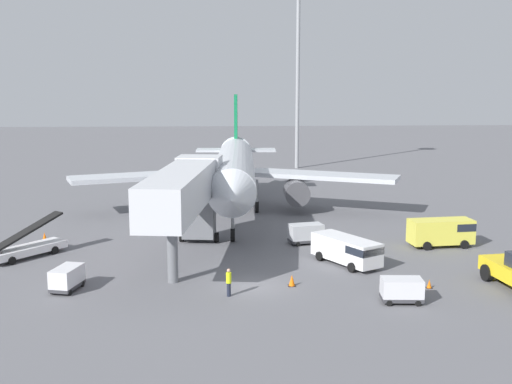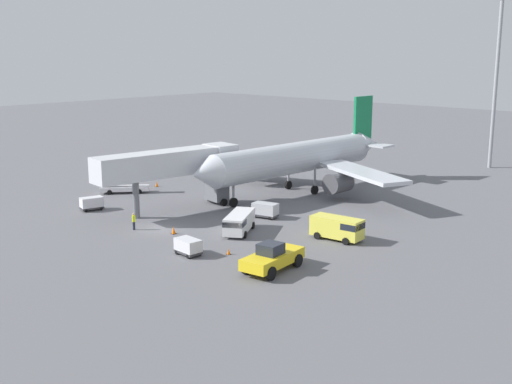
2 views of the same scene
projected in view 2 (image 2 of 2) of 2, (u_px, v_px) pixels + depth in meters
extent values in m
plane|color=slate|center=(158.00, 229.00, 65.44)|extent=(300.00, 300.00, 0.00)
cylinder|color=silver|center=(293.00, 158.00, 80.65)|extent=(4.86, 26.19, 3.85)
cone|color=silver|center=(203.00, 174.00, 70.62)|extent=(3.89, 3.23, 3.78)
cone|color=silver|center=(367.00, 143.00, 91.21)|extent=(3.84, 4.94, 3.66)
cube|color=#147A47|center=(363.00, 119.00, 89.62)|extent=(0.51, 3.78, 6.17)
cube|color=silver|center=(374.00, 145.00, 88.50)|extent=(4.73, 2.92, 0.24)
cube|color=silver|center=(347.00, 142.00, 91.71)|extent=(4.73, 2.92, 0.24)
cube|color=silver|center=(361.00, 172.00, 76.28)|extent=(15.31, 9.63, 0.44)
cube|color=silver|center=(256.00, 155.00, 88.34)|extent=(15.47, 8.65, 0.44)
cylinder|color=#4C4C51|center=(338.00, 183.00, 77.76)|extent=(2.58, 3.29, 2.46)
cylinder|color=#4C4C51|center=(265.00, 169.00, 86.26)|extent=(2.58, 3.29, 2.46)
cylinder|color=gray|center=(233.00, 191.00, 74.20)|extent=(0.28, 0.28, 2.77)
cylinder|color=black|center=(233.00, 202.00, 74.50)|extent=(0.39, 1.11, 1.10)
cylinder|color=gray|center=(315.00, 179.00, 80.74)|extent=(0.28, 0.28, 2.77)
cylinder|color=black|center=(315.00, 190.00, 81.04)|extent=(0.39, 1.11, 1.10)
cylinder|color=gray|center=(288.00, 174.00, 83.81)|extent=(0.28, 0.28, 2.77)
cylinder|color=black|center=(288.00, 185.00, 84.11)|extent=(0.39, 1.11, 1.10)
cube|color=silver|center=(160.00, 164.00, 70.52)|extent=(4.95, 15.44, 2.70)
cube|color=red|center=(152.00, 162.00, 71.66)|extent=(1.70, 12.65, 0.44)
cube|color=silver|center=(220.00, 156.00, 75.61)|extent=(3.79, 3.23, 2.84)
cube|color=#232833|center=(229.00, 153.00, 76.36)|extent=(3.30, 0.67, 0.90)
cube|color=slate|center=(217.00, 184.00, 75.93)|extent=(2.76, 2.12, 3.78)
cylinder|color=black|center=(210.00, 198.00, 77.41)|extent=(0.40, 0.83, 0.80)
cylinder|color=black|center=(224.00, 202.00, 75.26)|extent=(0.40, 0.83, 0.80)
cylinder|color=slate|center=(136.00, 199.00, 69.37)|extent=(0.70, 0.70, 4.18)
cube|color=yellow|center=(273.00, 259.00, 53.07)|extent=(3.18, 6.30, 0.93)
cube|color=#232833|center=(271.00, 249.00, 52.64)|extent=(1.92, 2.00, 0.90)
cylinder|color=black|center=(271.00, 273.00, 50.95)|extent=(0.53, 1.14, 1.10)
cylinder|color=black|center=(247.00, 268.00, 52.28)|extent=(0.53, 1.14, 1.10)
cylinder|color=black|center=(297.00, 260.00, 54.06)|extent=(0.53, 1.14, 1.10)
cylinder|color=black|center=(274.00, 255.00, 55.39)|extent=(0.53, 1.14, 1.10)
cube|color=white|center=(125.00, 188.00, 81.88)|extent=(5.17, 5.77, 0.55)
cube|color=black|center=(124.00, 178.00, 81.58)|extent=(4.60, 5.31, 2.12)
cylinder|color=black|center=(140.00, 189.00, 82.96)|extent=(0.55, 0.60, 0.60)
cylinder|color=black|center=(139.00, 191.00, 81.38)|extent=(0.55, 0.60, 0.60)
cylinder|color=black|center=(111.00, 190.00, 82.49)|extent=(0.55, 0.60, 0.60)
cylinder|color=black|center=(110.00, 192.00, 80.91)|extent=(0.55, 0.60, 0.60)
cube|color=white|center=(239.00, 222.00, 64.02)|extent=(4.50, 5.80, 1.65)
cube|color=#1E232D|center=(235.00, 223.00, 62.13)|extent=(2.60, 2.54, 0.53)
cylinder|color=black|center=(244.00, 235.00, 62.34)|extent=(0.65, 0.76, 0.68)
cylinder|color=black|center=(226.00, 233.00, 62.74)|extent=(0.65, 0.76, 0.68)
cylinder|color=black|center=(252.00, 225.00, 65.64)|extent=(0.65, 0.76, 0.68)
cylinder|color=black|center=(235.00, 224.00, 66.04)|extent=(0.65, 0.76, 0.68)
cube|color=#E5DB4C|center=(337.00, 227.00, 61.64)|extent=(5.14, 2.43, 1.88)
cube|color=#1E232D|center=(353.00, 226.00, 60.56)|extent=(1.78, 2.11, 0.60)
cylinder|color=black|center=(356.00, 237.00, 61.64)|extent=(0.71, 0.41, 0.68)
cylinder|color=black|center=(346.00, 241.00, 60.20)|extent=(0.71, 0.41, 0.68)
cylinder|color=black|center=(328.00, 231.00, 63.46)|extent=(0.71, 0.41, 0.68)
cylinder|color=black|center=(318.00, 236.00, 62.02)|extent=(0.71, 0.41, 0.68)
cube|color=#38383D|center=(92.00, 208.00, 73.10)|extent=(1.86, 2.70, 0.22)
cube|color=silver|center=(92.00, 202.00, 72.96)|extent=(1.86, 2.70, 1.09)
cylinder|color=black|center=(98.00, 207.00, 74.06)|extent=(0.21, 0.38, 0.36)
cylinder|color=black|center=(101.00, 209.00, 73.09)|extent=(0.21, 0.38, 0.36)
cylinder|color=black|center=(83.00, 209.00, 73.16)|extent=(0.21, 0.38, 0.36)
cylinder|color=black|center=(86.00, 211.00, 72.19)|extent=(0.21, 0.38, 0.36)
cube|color=#38383D|center=(265.00, 215.00, 69.90)|extent=(2.91, 2.00, 0.22)
cube|color=silver|center=(265.00, 209.00, 69.74)|extent=(2.91, 2.00, 1.20)
cylinder|color=black|center=(255.00, 216.00, 69.81)|extent=(0.38, 0.20, 0.36)
cylinder|color=black|center=(261.00, 214.00, 70.93)|extent=(0.38, 0.20, 0.36)
cylinder|color=black|center=(270.00, 218.00, 68.91)|extent=(0.38, 0.20, 0.36)
cylinder|color=black|center=(276.00, 216.00, 70.02)|extent=(0.38, 0.20, 0.36)
cube|color=#38383D|center=(188.00, 252.00, 57.23)|extent=(2.48, 1.59, 0.22)
cube|color=silver|center=(188.00, 245.00, 57.09)|extent=(2.48, 1.59, 1.05)
cylinder|color=black|center=(200.00, 254.00, 57.08)|extent=(0.37, 0.15, 0.36)
cylinder|color=black|center=(188.00, 257.00, 56.22)|extent=(0.37, 0.15, 0.36)
cylinder|color=black|center=(188.00, 249.00, 58.28)|extent=(0.37, 0.15, 0.36)
cylinder|color=black|center=(177.00, 252.00, 57.42)|extent=(0.37, 0.15, 0.36)
cylinder|color=#1E2333|center=(134.00, 226.00, 65.18)|extent=(0.35, 0.35, 0.83)
cylinder|color=#D8EA19|center=(134.00, 218.00, 65.02)|extent=(0.46, 0.46, 0.66)
sphere|color=tan|center=(133.00, 214.00, 64.92)|extent=(0.23, 0.23, 0.23)
cube|color=black|center=(174.00, 234.00, 63.82)|extent=(0.48, 0.48, 0.03)
cone|color=orange|center=(174.00, 230.00, 63.74)|extent=(0.41, 0.41, 0.70)
cube|color=black|center=(157.00, 187.00, 85.70)|extent=(0.45, 0.45, 0.03)
cone|color=orange|center=(157.00, 184.00, 85.62)|extent=(0.38, 0.38, 0.66)
cube|color=black|center=(229.00, 254.00, 57.42)|extent=(0.36, 0.36, 0.03)
cone|color=orange|center=(229.00, 251.00, 57.36)|extent=(0.31, 0.31, 0.53)
cylinder|color=#93969B|center=(496.00, 83.00, 96.71)|extent=(0.56, 0.56, 25.49)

